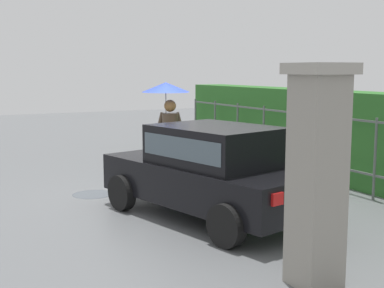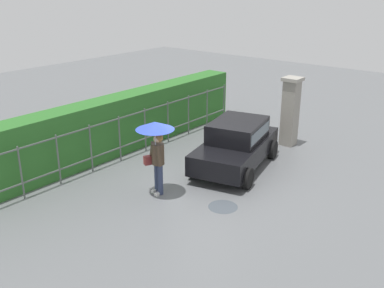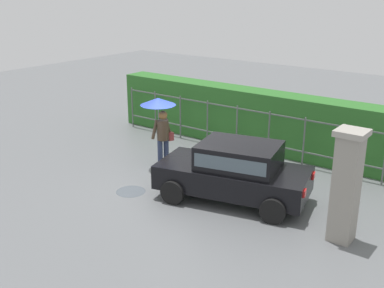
# 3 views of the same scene
# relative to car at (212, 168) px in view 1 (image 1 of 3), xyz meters

# --- Properties ---
(ground_plane) EXTENTS (40.00, 40.00, 0.00)m
(ground_plane) POSITION_rel_car_xyz_m (-1.55, -0.06, -0.80)
(ground_plane) COLOR slate
(car) EXTENTS (3.98, 2.52, 1.48)m
(car) POSITION_rel_car_xyz_m (0.00, 0.00, 0.00)
(car) COLOR black
(car) RESTS_ON ground
(pedestrian) EXTENTS (1.02, 1.02, 2.08)m
(pedestrian) POSITION_rel_car_xyz_m (-2.93, 0.61, 0.75)
(pedestrian) COLOR #2D3856
(pedestrian) RESTS_ON ground
(gate_pillar) EXTENTS (0.60, 0.60, 2.42)m
(gate_pillar) POSITION_rel_car_xyz_m (2.85, -0.33, 0.44)
(gate_pillar) COLOR gray
(gate_pillar) RESTS_ON ground
(fence_section) EXTENTS (10.41, 0.05, 1.50)m
(fence_section) POSITION_rel_car_xyz_m (-1.36, 3.17, 0.02)
(fence_section) COLOR #59605B
(fence_section) RESTS_ON ground
(hedge_row) EXTENTS (11.36, 0.90, 1.90)m
(hedge_row) POSITION_rel_car_xyz_m (-1.36, 3.89, 0.15)
(hedge_row) COLOR #2D6B28
(hedge_row) RESTS_ON ground
(puddle_near) EXTENTS (0.77, 0.77, 0.00)m
(puddle_near) POSITION_rel_car_xyz_m (-2.41, -1.22, -0.80)
(puddle_near) COLOR #4C545B
(puddle_near) RESTS_ON ground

